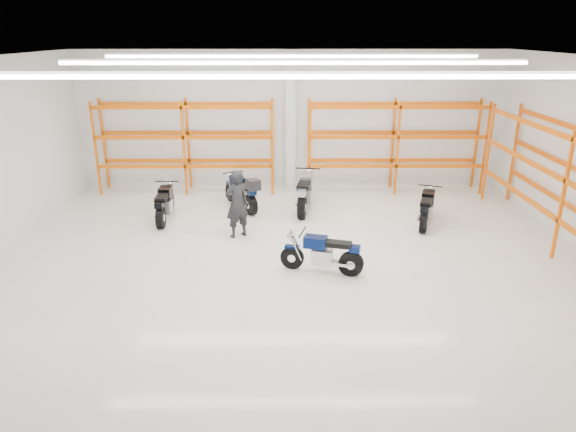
{
  "coord_description": "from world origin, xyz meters",
  "views": [
    {
      "loc": [
        -0.2,
        -10.98,
        5.02
      ],
      "look_at": [
        -0.12,
        0.5,
        0.88
      ],
      "focal_mm": 32.0,
      "sensor_mm": 36.0,
      "label": 1
    }
  ],
  "objects_px": {
    "motorcycle_back_b": "(243,192)",
    "motorcycle_back_c": "(305,193)",
    "motorcycle_back_d": "(426,209)",
    "standing_man": "(237,204)",
    "structural_column": "(291,122)",
    "motorcycle_main": "(325,255)",
    "motorcycle_back_a": "(165,205)"
  },
  "relations": [
    {
      "from": "standing_man",
      "to": "structural_column",
      "type": "xyz_separation_m",
      "value": [
        1.42,
        4.42,
        1.37
      ]
    },
    {
      "from": "motorcycle_back_b",
      "to": "motorcycle_back_c",
      "type": "height_order",
      "value": "motorcycle_back_c"
    },
    {
      "from": "motorcycle_main",
      "to": "standing_man",
      "type": "height_order",
      "value": "standing_man"
    },
    {
      "from": "motorcycle_main",
      "to": "standing_man",
      "type": "bearing_deg",
      "value": 134.63
    },
    {
      "from": "motorcycle_back_a",
      "to": "structural_column",
      "type": "bearing_deg",
      "value": 41.85
    },
    {
      "from": "motorcycle_main",
      "to": "motorcycle_back_b",
      "type": "relative_size",
      "value": 0.92
    },
    {
      "from": "motorcycle_back_a",
      "to": "motorcycle_back_c",
      "type": "distance_m",
      "value": 4.04
    },
    {
      "from": "motorcycle_back_a",
      "to": "motorcycle_back_b",
      "type": "height_order",
      "value": "motorcycle_back_b"
    },
    {
      "from": "motorcycle_back_c",
      "to": "motorcycle_back_d",
      "type": "relative_size",
      "value": 1.2
    },
    {
      "from": "motorcycle_back_b",
      "to": "structural_column",
      "type": "distance_m",
      "value": 3.19
    },
    {
      "from": "standing_man",
      "to": "structural_column",
      "type": "bearing_deg",
      "value": -141.98
    },
    {
      "from": "motorcycle_back_c",
      "to": "standing_man",
      "type": "xyz_separation_m",
      "value": [
        -1.81,
        -2.05,
        0.35
      ]
    },
    {
      "from": "motorcycle_back_a",
      "to": "motorcycle_back_b",
      "type": "relative_size",
      "value": 1.02
    },
    {
      "from": "motorcycle_main",
      "to": "motorcycle_back_b",
      "type": "distance_m",
      "value": 4.78
    },
    {
      "from": "motorcycle_back_b",
      "to": "standing_man",
      "type": "distance_m",
      "value": 2.18
    },
    {
      "from": "motorcycle_back_d",
      "to": "structural_column",
      "type": "xyz_separation_m",
      "value": [
        -3.67,
        3.6,
        1.79
      ]
    },
    {
      "from": "motorcycle_back_c",
      "to": "motorcycle_back_d",
      "type": "xyz_separation_m",
      "value": [
        3.28,
        -1.23,
        -0.07
      ]
    },
    {
      "from": "motorcycle_back_c",
      "to": "standing_man",
      "type": "bearing_deg",
      "value": -131.5
    },
    {
      "from": "motorcycle_back_b",
      "to": "motorcycle_back_c",
      "type": "relative_size",
      "value": 0.86
    },
    {
      "from": "motorcycle_back_b",
      "to": "standing_man",
      "type": "relative_size",
      "value": 1.12
    },
    {
      "from": "motorcycle_back_d",
      "to": "structural_column",
      "type": "height_order",
      "value": "structural_column"
    },
    {
      "from": "motorcycle_main",
      "to": "structural_column",
      "type": "relative_size",
      "value": 0.41
    },
    {
      "from": "motorcycle_back_a",
      "to": "structural_column",
      "type": "relative_size",
      "value": 0.45
    },
    {
      "from": "standing_man",
      "to": "motorcycle_main",
      "type": "bearing_deg",
      "value": 100.45
    },
    {
      "from": "motorcycle_back_b",
      "to": "structural_column",
      "type": "height_order",
      "value": "structural_column"
    },
    {
      "from": "motorcycle_back_a",
      "to": "standing_man",
      "type": "xyz_separation_m",
      "value": [
        2.14,
        -1.23,
        0.42
      ]
    },
    {
      "from": "motorcycle_back_a",
      "to": "motorcycle_back_b",
      "type": "bearing_deg",
      "value": 23.64
    },
    {
      "from": "motorcycle_main",
      "to": "motorcycle_back_d",
      "type": "bearing_deg",
      "value": 44.65
    },
    {
      "from": "motorcycle_back_a",
      "to": "structural_column",
      "type": "distance_m",
      "value": 5.1
    },
    {
      "from": "motorcycle_back_b",
      "to": "structural_column",
      "type": "relative_size",
      "value": 0.44
    },
    {
      "from": "motorcycle_main",
      "to": "motorcycle_back_d",
      "type": "relative_size",
      "value": 0.95
    },
    {
      "from": "motorcycle_main",
      "to": "standing_man",
      "type": "xyz_separation_m",
      "value": [
        -2.1,
        2.13,
        0.46
      ]
    }
  ]
}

